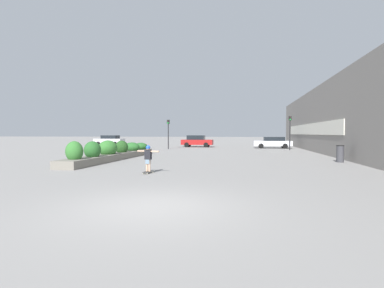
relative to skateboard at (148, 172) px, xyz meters
name	(u,v)px	position (x,y,z in m)	size (l,w,h in m)	color
ground_plane	(152,207)	(2.04, -5.83, -0.07)	(300.00, 300.00, 0.00)	gray
building_wall_right	(330,118)	(11.14, 13.30, 3.01)	(0.67, 49.36, 6.17)	gray
planter_box	(115,152)	(-4.56, 6.55, 0.42)	(1.30, 12.33, 1.39)	slate
skateboard	(148,172)	(0.00, 0.00, 0.00)	(0.35, 0.74, 0.09)	black
skateboarder	(148,156)	(0.00, 0.00, 0.73)	(1.08, 0.30, 1.17)	tan
trash_bin	(340,154)	(10.10, 7.04, 0.47)	(0.46, 0.46, 1.06)	#38383D
car_leftmost	(197,141)	(-2.00, 26.21, 0.73)	(4.11, 1.86, 1.55)	maroon
car_center_left	(110,140)	(-14.44, 26.41, 0.74)	(3.96, 1.89, 1.53)	#BCBCC1
car_center_right	(383,142)	(20.11, 25.24, 0.74)	(4.63, 2.04, 1.54)	maroon
car_rightmost	(273,142)	(7.60, 24.57, 0.66)	(4.47, 1.89, 1.37)	silver
traffic_light_left	(168,129)	(-4.44, 20.63, 2.23)	(0.28, 0.30, 3.37)	black
traffic_light_right	(290,127)	(9.04, 20.80, 2.42)	(0.28, 0.30, 3.67)	black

